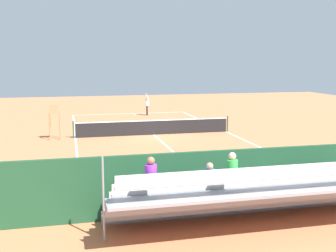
% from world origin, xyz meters
% --- Properties ---
extents(ground_plane, '(60.00, 60.00, 0.00)m').
position_xyz_m(ground_plane, '(0.00, 0.00, 0.00)').
color(ground_plane, '#CC7047').
extents(court_line_markings, '(10.10, 22.20, 0.01)m').
position_xyz_m(court_line_markings, '(0.00, -0.04, 0.00)').
color(court_line_markings, white).
rests_on(court_line_markings, ground).
extents(tennis_net, '(10.30, 0.10, 1.07)m').
position_xyz_m(tennis_net, '(0.00, 0.00, 0.50)').
color(tennis_net, black).
rests_on(tennis_net, ground).
extents(backdrop_wall, '(18.00, 0.16, 2.00)m').
position_xyz_m(backdrop_wall, '(0.00, 14.00, 1.00)').
color(backdrop_wall, '#1E4C2D').
rests_on(backdrop_wall, ground).
extents(bleacher_stand, '(9.06, 2.40, 2.48)m').
position_xyz_m(bleacher_stand, '(0.12, 15.32, 0.93)').
color(bleacher_stand, gray).
rests_on(bleacher_stand, ground).
extents(umpire_chair, '(0.67, 0.67, 2.14)m').
position_xyz_m(umpire_chair, '(6.20, 0.15, 1.31)').
color(umpire_chair, '#A88456').
rests_on(umpire_chair, ground).
extents(courtside_bench, '(1.80, 0.40, 0.93)m').
position_xyz_m(courtside_bench, '(-1.70, 13.27, 0.56)').
color(courtside_bench, '#234C2D').
rests_on(courtside_bench, ground).
extents(equipment_bag, '(0.90, 0.36, 0.36)m').
position_xyz_m(equipment_bag, '(0.49, 13.40, 0.18)').
color(equipment_bag, black).
rests_on(equipment_bag, ground).
extents(tennis_player, '(0.43, 0.55, 1.93)m').
position_xyz_m(tennis_player, '(-1.33, -9.55, 1.02)').
color(tennis_player, black).
rests_on(tennis_player, ground).
extents(tennis_racket, '(0.51, 0.52, 0.03)m').
position_xyz_m(tennis_racket, '(-0.31, -9.67, 0.01)').
color(tennis_racket, black).
rests_on(tennis_racket, ground).
extents(tennis_ball_near, '(0.07, 0.07, 0.07)m').
position_xyz_m(tennis_ball_near, '(-1.85, -5.74, 0.03)').
color(tennis_ball_near, '#CCDB33').
rests_on(tennis_ball_near, ground).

